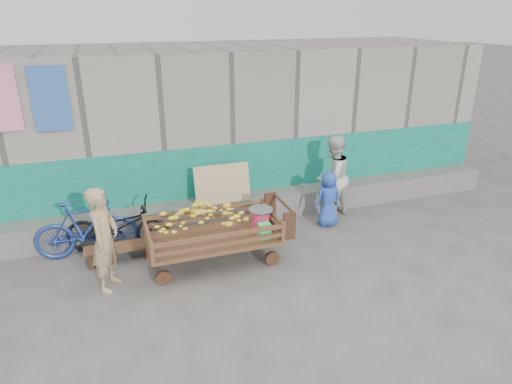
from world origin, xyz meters
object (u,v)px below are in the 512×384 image
object	(u,v)px
vendor_man	(105,239)
child	(328,199)
bicycle_dark	(118,226)
bicycle_blue	(87,228)
woman	(332,177)
banana_cart	(210,226)
bench	(119,250)

from	to	relation	value
vendor_man	child	world-z (taller)	vendor_man
bicycle_dark	bicycle_blue	bearing A→B (deg)	104.54
woman	vendor_man	bearing A→B (deg)	-9.20
banana_cart	bench	world-z (taller)	banana_cart
banana_cart	vendor_man	world-z (taller)	vendor_man
banana_cart	child	xyz separation A→B (m)	(2.32, 0.62, -0.12)
bicycle_dark	bicycle_blue	distance (m)	0.48
bench	bicycle_blue	size ratio (longest dim) A/B	0.66
banana_cart	child	size ratio (longest dim) A/B	2.13
bench	bicycle_blue	bearing A→B (deg)	142.58
child	banana_cart	bearing A→B (deg)	9.13
bench	vendor_man	size ratio (longest dim) A/B	0.69
vendor_man	bicycle_blue	distance (m)	1.11
banana_cart	child	bearing A→B (deg)	14.92
vendor_man	child	distance (m)	3.93
woman	bicycle_blue	xyz separation A→B (m)	(-4.35, -0.08, -0.31)
vendor_man	bicycle_dark	xyz separation A→B (m)	(0.21, 1.04, -0.32)
bench	child	xyz separation A→B (m)	(3.67, 0.09, 0.32)
vendor_man	bench	bearing A→B (deg)	10.14
bench	child	size ratio (longest dim) A/B	1.02
banana_cart	vendor_man	distance (m)	1.54
banana_cart	vendor_man	xyz separation A→B (m)	(-1.52, -0.17, 0.13)
woman	child	world-z (taller)	woman
bench	bicycle_blue	xyz separation A→B (m)	(-0.44, 0.34, 0.28)
vendor_man	bicycle_dark	size ratio (longest dim) A/B	0.91
vendor_man	banana_cart	bearing A→B (deg)	-59.52
bicycle_dark	bench	bearing A→B (deg)	-171.26
vendor_man	woman	bearing A→B (deg)	-50.59
vendor_man	bicycle_dark	distance (m)	1.11
vendor_man	woman	distance (m)	4.23
woman	bicycle_dark	world-z (taller)	woman
woman	child	xyz separation A→B (m)	(-0.24, -0.33, -0.27)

